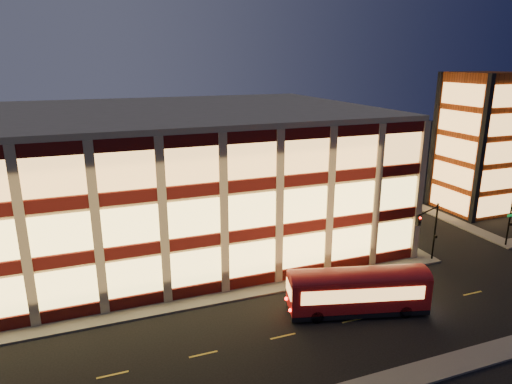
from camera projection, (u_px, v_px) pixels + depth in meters
name	position (u px, v px, depth m)	size (l,w,h in m)	color
ground	(209.00, 307.00, 37.43)	(200.00, 200.00, 0.00)	black
sidewalk_office_south	(170.00, 307.00, 37.29)	(54.00, 2.00, 0.15)	#514F4C
sidewalk_office_east	(343.00, 212.00, 60.51)	(2.00, 30.00, 0.15)	#514F4C
sidewalk_tower_west	(411.00, 203.00, 64.26)	(2.00, 30.00, 0.15)	#514F4C
office_building	(140.00, 177.00, 49.59)	(50.45, 30.45, 14.50)	tan
stair_tower	(480.00, 144.00, 59.26)	(8.60, 8.60, 18.00)	#8C3814
traffic_signal_far	(429.00, 225.00, 44.06)	(3.79, 1.87, 6.00)	black
trolley_bus	(358.00, 288.00, 36.10)	(11.38, 5.49, 3.74)	#91070A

